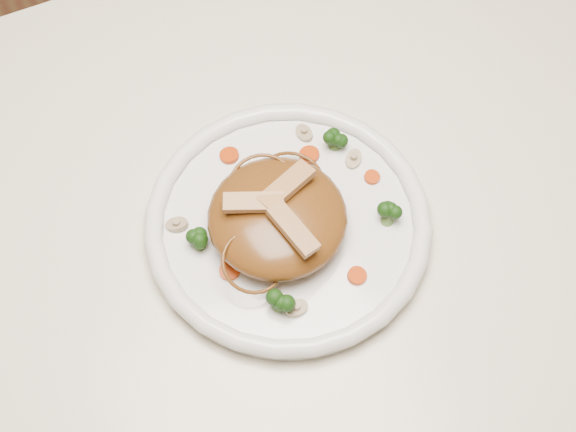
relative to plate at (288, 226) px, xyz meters
name	(u,v)px	position (x,y,z in m)	size (l,w,h in m)	color
ground	(279,402)	(0.00, 0.03, -0.76)	(4.00, 4.00, 0.00)	brown
table	(274,250)	(0.00, 0.03, -0.11)	(1.20, 0.80, 0.75)	beige
plate	(288,226)	(0.00, 0.00, 0.00)	(0.30, 0.30, 0.02)	white
noodle_mound	(277,217)	(-0.01, 0.00, 0.03)	(0.14, 0.14, 0.05)	brown
chicken_a	(286,186)	(0.00, 0.01, 0.06)	(0.07, 0.02, 0.01)	tan
chicken_b	(254,202)	(-0.03, 0.01, 0.06)	(0.06, 0.02, 0.01)	tan
chicken_c	(293,229)	(-0.01, -0.04, 0.06)	(0.06, 0.02, 0.01)	tan
broccoli_0	(335,138)	(0.09, 0.07, 0.02)	(0.03, 0.03, 0.03)	#153B0C
broccoli_1	(198,239)	(-0.09, 0.01, 0.02)	(0.02, 0.02, 0.03)	#153B0C
broccoli_2	(279,300)	(-0.05, -0.08, 0.02)	(0.03, 0.03, 0.03)	#153B0C
broccoli_3	(388,214)	(0.10, -0.04, 0.02)	(0.03, 0.03, 0.03)	#153B0C
carrot_0	(309,155)	(0.06, 0.07, 0.01)	(0.02, 0.02, 0.01)	#B53B06
carrot_1	(230,271)	(-0.08, -0.03, 0.01)	(0.02, 0.02, 0.01)	#B53B06
carrot_2	(372,177)	(0.11, 0.01, 0.01)	(0.02, 0.02, 0.01)	#B53B06
carrot_3	(229,155)	(-0.02, 0.10, 0.01)	(0.02, 0.02, 0.01)	#B53B06
carrot_4	(357,276)	(0.04, -0.09, 0.01)	(0.02, 0.02, 0.01)	#B53B06
mushroom_0	(296,308)	(-0.03, -0.09, 0.01)	(0.02, 0.02, 0.01)	tan
mushroom_1	(353,159)	(0.10, 0.04, 0.01)	(0.02, 0.02, 0.01)	tan
mushroom_2	(177,225)	(-0.11, 0.05, 0.01)	(0.02, 0.02, 0.01)	tan
mushroom_3	(304,133)	(0.06, 0.09, 0.01)	(0.02, 0.02, 0.01)	tan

